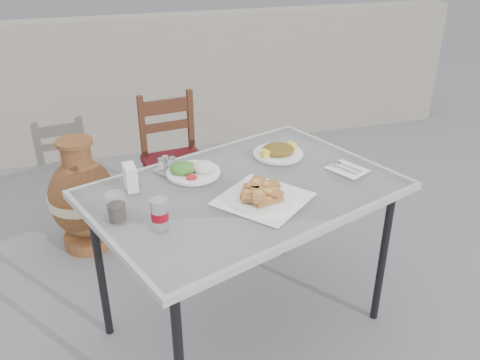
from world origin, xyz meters
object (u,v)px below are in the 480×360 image
object	(u,v)px
cola_glass	(117,209)
napkin_holder	(130,177)
pide_plate	(263,193)
chair	(174,160)
salad_chopped_plate	(278,151)
soda_can	(160,214)
cafe_table	(245,197)
terracotta_urn	(83,198)
condiment_caddy	(166,166)
salad_rice_plate	(193,170)

from	to	relation	value
cola_glass	napkin_holder	world-z (taller)	cola_glass
pide_plate	chair	world-z (taller)	pide_plate
pide_plate	cola_glass	xyz separation A→B (m)	(-0.62, 0.01, 0.02)
salad_chopped_plate	soda_can	world-z (taller)	soda_can
pide_plate	chair	distance (m)	1.38
cafe_table	cola_glass	size ratio (longest dim) A/B	13.57
cola_glass	terracotta_urn	world-z (taller)	cola_glass
cafe_table	cola_glass	xyz separation A→B (m)	(-0.58, -0.13, 0.11)
salad_chopped_plate	condiment_caddy	bearing A→B (deg)	-178.12
chair	terracotta_urn	size ratio (longest dim) A/B	1.20
soda_can	condiment_caddy	xyz separation A→B (m)	(0.11, 0.50, -0.04)
cafe_table	pide_plate	world-z (taller)	pide_plate
salad_rice_plate	chair	distance (m)	1.06
salad_rice_plate	chair	world-z (taller)	salad_rice_plate
salad_chopped_plate	condiment_caddy	distance (m)	0.59
pide_plate	cola_glass	world-z (taller)	cola_glass
pide_plate	terracotta_urn	size ratio (longest dim) A/B	0.66
soda_can	napkin_holder	world-z (taller)	soda_can
cola_glass	condiment_caddy	distance (m)	0.47
cola_glass	condiment_caddy	size ratio (longest dim) A/B	0.84
napkin_holder	condiment_caddy	distance (m)	0.23
napkin_holder	terracotta_urn	bearing A→B (deg)	100.11
cafe_table	soda_can	distance (m)	0.50
condiment_caddy	napkin_holder	bearing A→B (deg)	-143.28
pide_plate	soda_can	distance (m)	0.48
cafe_table	soda_can	xyz separation A→B (m)	(-0.43, -0.24, 0.12)
salad_rice_plate	soda_can	distance (m)	0.49
pide_plate	soda_can	world-z (taller)	soda_can
cafe_table	cola_glass	bearing A→B (deg)	-167.35
terracotta_urn	cafe_table	bearing A→B (deg)	-53.36
salad_rice_plate	terracotta_urn	world-z (taller)	salad_rice_plate
pide_plate	cola_glass	size ratio (longest dim) A/B	4.16
cola_glass	napkin_holder	distance (m)	0.27
napkin_holder	terracotta_urn	xyz separation A→B (m)	(-0.26, 0.90, -0.55)
salad_chopped_plate	soda_can	size ratio (longest dim) A/B	2.07
chair	salad_chopped_plate	bearing A→B (deg)	-72.54
terracotta_urn	soda_can	bearing A→B (deg)	-75.26
napkin_holder	condiment_caddy	xyz separation A→B (m)	(0.18, 0.14, -0.03)
cafe_table	chair	size ratio (longest dim) A/B	1.79
salad_chopped_plate	condiment_caddy	xyz separation A→B (m)	(-0.58, -0.02, 0.00)
cola_glass	chair	size ratio (longest dim) A/B	0.13
salad_rice_plate	condiment_caddy	bearing A→B (deg)	148.63
soda_can	salad_chopped_plate	bearing A→B (deg)	36.86
pide_plate	condiment_caddy	bearing A→B (deg)	131.70
salad_rice_plate	terracotta_urn	distance (m)	1.12
salad_chopped_plate	napkin_holder	size ratio (longest dim) A/B	2.21
cola_glass	napkin_holder	xyz separation A→B (m)	(0.08, 0.25, 0.01)
terracotta_urn	chair	bearing A→B (deg)	13.82
salad_chopped_plate	chair	xyz separation A→B (m)	(-0.40, 0.89, -0.39)
cola_glass	chair	world-z (taller)	cola_glass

